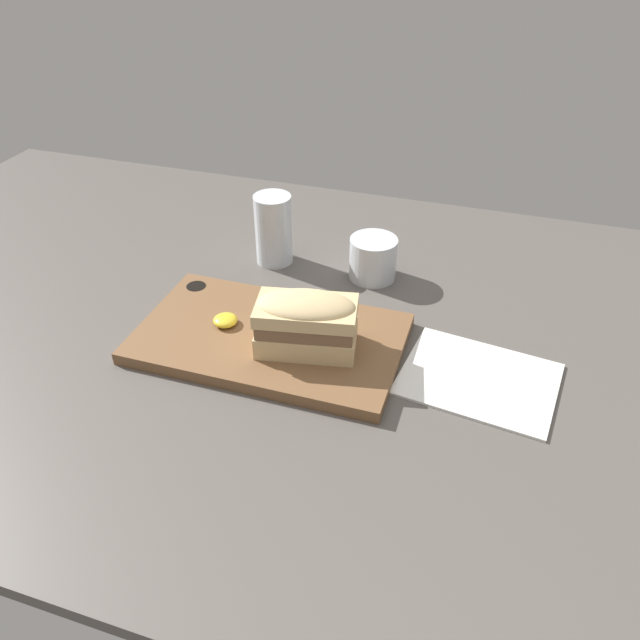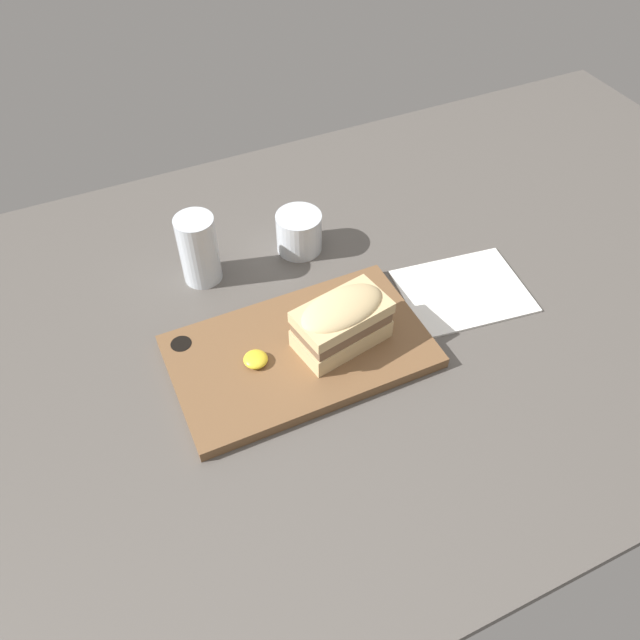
% 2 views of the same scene
% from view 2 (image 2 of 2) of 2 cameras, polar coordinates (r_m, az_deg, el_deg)
% --- Properties ---
extents(dining_table, '(1.88, 0.99, 0.02)m').
position_cam_2_polar(dining_table, '(1.01, 0.82, 0.08)').
color(dining_table, '#56514C').
rests_on(dining_table, ground).
extents(serving_board, '(0.38, 0.22, 0.02)m').
position_cam_2_polar(serving_board, '(0.94, -1.90, -2.88)').
color(serving_board, brown).
rests_on(serving_board, dining_table).
extents(sandwich, '(0.15, 0.10, 0.08)m').
position_cam_2_polar(sandwich, '(0.90, 2.00, -0.02)').
color(sandwich, '#DBBC84').
rests_on(sandwich, serving_board).
extents(mustard_dollop, '(0.04, 0.04, 0.01)m').
position_cam_2_polar(mustard_dollop, '(0.91, -5.90, -3.59)').
color(mustard_dollop, yellow).
rests_on(mustard_dollop, serving_board).
extents(water_glass, '(0.06, 0.06, 0.12)m').
position_cam_2_polar(water_glass, '(1.04, -10.97, 6.03)').
color(water_glass, silver).
rests_on(water_glass, dining_table).
extents(wine_glass, '(0.08, 0.08, 0.07)m').
position_cam_2_polar(wine_glass, '(1.10, -1.93, 7.92)').
color(wine_glass, silver).
rests_on(wine_glass, dining_table).
extents(napkin, '(0.22, 0.18, 0.00)m').
position_cam_2_polar(napkin, '(1.06, 12.95, 2.61)').
color(napkin, white).
rests_on(napkin, dining_table).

